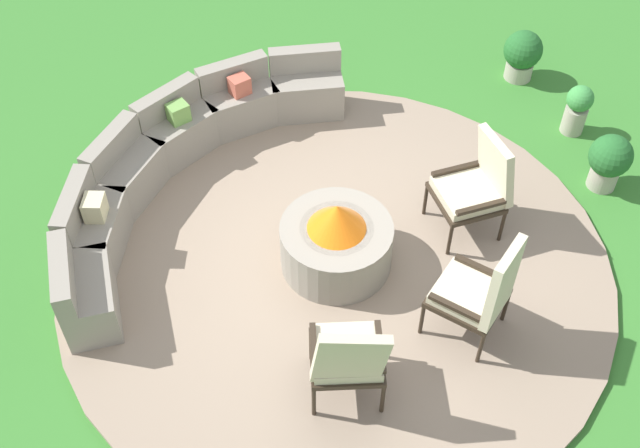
# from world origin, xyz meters

# --- Properties ---
(ground_plane) EXTENTS (24.00, 24.00, 0.00)m
(ground_plane) POSITION_xyz_m (0.00, 0.00, 0.00)
(ground_plane) COLOR #387A2D
(patio_circle) EXTENTS (5.22, 5.22, 0.06)m
(patio_circle) POSITION_xyz_m (0.00, 0.00, 0.03)
(patio_circle) COLOR gray
(patio_circle) RESTS_ON ground_plane
(fire_pit) EXTENTS (1.04, 1.04, 0.76)m
(fire_pit) POSITION_xyz_m (0.00, 0.00, 0.36)
(fire_pit) COLOR gray
(fire_pit) RESTS_ON patio_circle
(curved_stone_bench) EXTENTS (4.21, 1.70, 0.74)m
(curved_stone_bench) POSITION_xyz_m (-0.26, 1.89, 0.36)
(curved_stone_bench) COLOR gray
(curved_stone_bench) RESTS_ON patio_circle
(lounge_chair_front_left) EXTENTS (0.81, 0.84, 1.11)m
(lounge_chair_front_left) POSITION_xyz_m (-1.02, -0.98, 0.62)
(lounge_chair_front_left) COLOR #2D2319
(lounge_chair_front_left) RESTS_ON patio_circle
(lounge_chair_front_right) EXTENTS (0.65, 0.67, 1.15)m
(lounge_chair_front_right) POSITION_xyz_m (0.19, -1.41, 0.63)
(lounge_chair_front_right) COLOR #2D2319
(lounge_chair_front_right) RESTS_ON patio_circle
(lounge_chair_back_left) EXTENTS (0.81, 0.82, 1.07)m
(lounge_chair_back_left) POSITION_xyz_m (1.24, -0.68, 0.61)
(lounge_chair_back_left) COLOR #2D2319
(lounge_chair_back_left) RESTS_ON patio_circle
(potted_plant_0) EXTENTS (0.45, 0.45, 0.62)m
(potted_plant_0) POSITION_xyz_m (3.68, 0.26, 0.34)
(potted_plant_0) COLOR #A89E8E
(potted_plant_0) RESTS_ON ground_plane
(potted_plant_1) EXTENTS (0.29, 0.29, 0.60)m
(potted_plant_1) POSITION_xyz_m (3.23, -0.71, 0.32)
(potted_plant_1) COLOR #A89E8E
(potted_plant_1) RESTS_ON ground_plane
(potted_plant_2) EXTENTS (0.44, 0.44, 0.64)m
(potted_plant_2) POSITION_xyz_m (2.66, -1.38, 0.36)
(potted_plant_2) COLOR #A89E8E
(potted_plant_2) RESTS_ON ground_plane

